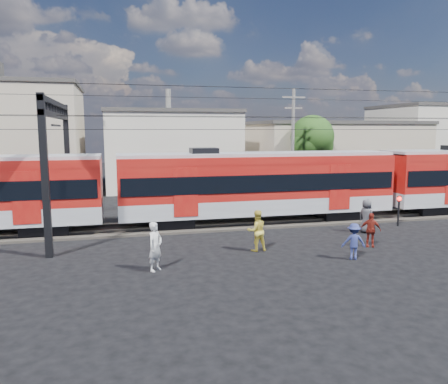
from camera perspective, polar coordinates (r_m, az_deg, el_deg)
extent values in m
plane|color=black|center=(18.41, 9.42, -9.29)|extent=(120.00, 120.00, 0.00)
cube|color=#2D2823|center=(25.69, 2.38, -4.06)|extent=(70.00, 3.40, 0.12)
cube|color=#59544C|center=(24.96, 2.86, -4.14)|extent=(70.00, 0.12, 0.12)
cube|color=#59544C|center=(26.37, 1.93, -3.47)|extent=(70.00, 0.12, 0.12)
cube|color=black|center=(24.93, -22.13, -4.35)|extent=(2.40, 2.20, 0.70)
cube|color=black|center=(24.82, -6.94, -3.86)|extent=(2.40, 2.20, 0.70)
cube|color=black|center=(27.91, 14.44, -2.73)|extent=(2.40, 2.20, 0.70)
cube|color=#989A9F|center=(25.76, 4.41, -1.57)|extent=(16.00, 3.00, 0.90)
cube|color=#9B0F0E|center=(25.53, 4.45, 2.08)|extent=(16.00, 3.00, 2.40)
cube|color=black|center=(25.56, 4.44, 1.52)|extent=(15.68, 3.08, 0.95)
cube|color=#989A9F|center=(25.43, 4.48, 4.88)|extent=(16.00, 2.60, 0.25)
cube|color=black|center=(31.52, 25.02, -2.01)|extent=(2.40, 2.20, 0.70)
cube|color=black|center=(19.94, -22.34, 1.83)|extent=(0.30, 0.30, 7.00)
cube|color=black|center=(28.84, -19.74, 3.71)|extent=(0.30, 0.30, 7.00)
cube|color=black|center=(24.34, -21.20, 10.70)|extent=(0.25, 9.30, 0.25)
cube|color=black|center=(24.31, -21.13, 9.29)|extent=(0.25, 9.30, 0.25)
cylinder|color=black|center=(24.44, 2.92, 8.17)|extent=(70.00, 0.03, 0.03)
cylinder|color=black|center=(25.79, 2.02, 8.17)|extent=(70.00, 0.03, 0.03)
cylinder|color=black|center=(24.45, 2.93, 9.81)|extent=(70.00, 0.03, 0.03)
cylinder|color=black|center=(25.80, 2.02, 9.72)|extent=(70.00, 0.03, 0.03)
cylinder|color=black|center=(21.87, 5.12, 13.40)|extent=(70.00, 0.03, 0.03)
cylinder|color=black|center=(28.56, 0.47, 12.18)|extent=(70.00, 0.03, 0.03)
cube|color=beige|center=(43.45, -7.18, 5.44)|extent=(12.00, 12.00, 7.00)
cube|color=#3F3D3A|center=(43.44, -7.27, 10.26)|extent=(12.24, 12.24, 0.30)
cube|color=tan|center=(45.35, 13.88, 4.75)|extent=(16.00, 10.00, 6.00)
cube|color=#3F3D3A|center=(45.29, 14.02, 8.73)|extent=(16.32, 10.20, 0.30)
cube|color=beige|center=(56.34, 24.78, 5.87)|extent=(10.00, 10.00, 8.00)
cube|color=#3F3D3A|center=(56.39, 25.03, 10.08)|extent=(10.20, 10.20, 0.30)
cylinder|color=slate|center=(33.75, 8.95, 5.94)|extent=(0.24, 0.24, 8.50)
cube|color=slate|center=(33.82, 9.09, 12.13)|extent=(1.80, 0.12, 0.12)
cube|color=slate|center=(33.77, 9.06, 10.77)|extent=(1.40, 0.12, 0.12)
cylinder|color=#382619|center=(37.85, 11.32, 2.63)|extent=(0.36, 0.36, 3.92)
sphere|color=#204413|center=(37.69, 11.44, 7.08)|extent=(3.64, 3.64, 3.64)
sphere|color=#204413|center=(38.24, 12.04, 6.03)|extent=(2.80, 2.80, 2.80)
imported|color=silver|center=(17.34, -8.97, -7.04)|extent=(0.82, 0.83, 1.94)
imported|color=gold|center=(19.93, 4.30, -5.06)|extent=(0.96, 0.78, 1.88)
imported|color=navy|center=(19.44, 16.58, -6.21)|extent=(1.13, 0.84, 1.56)
imported|color=maroon|center=(21.73, 18.57, -4.71)|extent=(1.03, 0.77, 1.62)
imported|color=#444347|center=(24.56, 18.09, -3.00)|extent=(0.90, 1.05, 1.82)
cylinder|color=black|center=(26.86, 21.83, -2.45)|extent=(0.11, 0.11, 1.64)
sphere|color=#FF140C|center=(26.74, 21.91, -0.81)|extent=(0.26, 0.26, 0.26)
cube|color=black|center=(26.74, 21.91, -0.81)|extent=(0.23, 0.05, 0.32)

